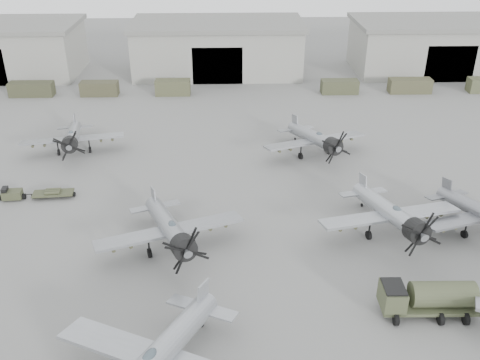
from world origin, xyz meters
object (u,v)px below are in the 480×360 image
object	(u,v)px
aircraft_mid_1	(171,229)
aircraft_far_0	(72,137)
aircraft_far_1	(316,139)
aircraft_near_1	(157,359)
fuel_tanker	(428,296)
aircraft_mid_2	(392,214)
tug_trailer	(28,194)

from	to	relation	value
aircraft_mid_1	aircraft_far_0	size ratio (longest dim) A/B	1.06
aircraft_far_0	aircraft_far_1	size ratio (longest dim) A/B	0.97
aircraft_near_1	aircraft_mid_1	size ratio (longest dim) A/B	1.07
aircraft_far_0	aircraft_far_1	xyz separation A→B (m)	(28.57, -1.51, 0.10)
aircraft_near_1	aircraft_mid_1	bearing A→B (deg)	116.39
aircraft_far_0	fuel_tanker	xyz separation A→B (m)	(32.57, -28.46, -0.61)
aircraft_mid_1	aircraft_far_1	bearing A→B (deg)	30.22
aircraft_mid_2	tug_trailer	size ratio (longest dim) A/B	1.85
aircraft_mid_2	aircraft_far_1	size ratio (longest dim) A/B	1.05
aircraft_mid_2	aircraft_near_1	bearing A→B (deg)	-152.02
aircraft_mid_1	fuel_tanker	distance (m)	20.91
aircraft_near_1	fuel_tanker	distance (m)	19.87
aircraft_mid_1	aircraft_near_1	bearing A→B (deg)	-109.02
aircraft_far_0	fuel_tanker	world-z (taller)	aircraft_far_0
aircraft_near_1	aircraft_far_1	world-z (taller)	aircraft_near_1
fuel_tanker	aircraft_mid_1	bearing A→B (deg)	158.11
aircraft_near_1	aircraft_far_0	size ratio (longest dim) A/B	1.13
aircraft_far_1	tug_trailer	xyz separation A→B (m)	(-30.64, -9.08, -1.74)
aircraft_mid_1	aircraft_far_1	xyz separation A→B (m)	(15.24, 18.80, -0.08)
aircraft_far_0	tug_trailer	distance (m)	10.91
aircraft_near_1	tug_trailer	xyz separation A→B (m)	(-15.83, 24.20, -2.01)
aircraft_near_1	aircraft_far_1	size ratio (longest dim) A/B	1.10
aircraft_near_1	aircraft_far_0	world-z (taller)	aircraft_near_1
aircraft_mid_1	tug_trailer	distance (m)	18.29
aircraft_far_0	aircraft_far_1	world-z (taller)	aircraft_far_1
aircraft_far_1	fuel_tanker	distance (m)	27.25
aircraft_far_0	aircraft_near_1	bearing A→B (deg)	-79.29
aircraft_near_1	aircraft_mid_2	xyz separation A→B (m)	(18.90, 16.38, -0.18)
aircraft_near_1	aircraft_far_1	xyz separation A→B (m)	(14.81, 33.29, -0.27)
aircraft_far_1	fuel_tanker	size ratio (longest dim) A/B	1.75
aircraft_far_1	fuel_tanker	bearing A→B (deg)	-101.39
aircraft_mid_1	fuel_tanker	world-z (taller)	aircraft_mid_1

